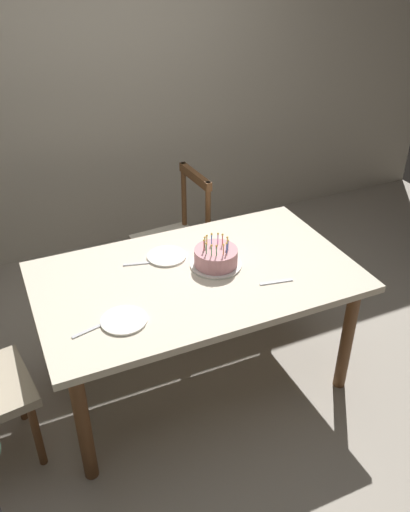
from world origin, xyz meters
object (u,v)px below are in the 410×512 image
(chair_spindle_back, at_px, (174,243))
(dining_table, at_px, (197,287))
(birthday_cake, at_px, (216,258))
(plate_far_side, at_px, (167,256))
(plate_near_celebrant, at_px, (124,320))

(chair_spindle_back, bearing_deg, dining_table, -102.53)
(birthday_cake, height_order, plate_far_side, birthday_cake)
(chair_spindle_back, bearing_deg, birthday_cake, -93.88)
(dining_table, bearing_deg, birthday_cake, 13.91)
(chair_spindle_back, bearing_deg, plate_near_celebrant, -121.77)
(plate_near_celebrant, distance_m, chair_spindle_back, 1.27)
(plate_far_side, bearing_deg, plate_near_celebrant, -130.28)
(plate_near_celebrant, bearing_deg, dining_table, 25.77)
(dining_table, height_order, chair_spindle_back, chair_spindle_back)
(birthday_cake, bearing_deg, plate_near_celebrant, -156.65)
(plate_near_celebrant, xyz_separation_m, plate_far_side, (0.38, 0.45, 0.00))
(birthday_cake, distance_m, plate_far_side, 0.29)
(plate_far_side, distance_m, chair_spindle_back, 0.72)
(plate_near_celebrant, height_order, plate_far_side, same)
(dining_table, height_order, plate_near_celebrant, plate_near_celebrant)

